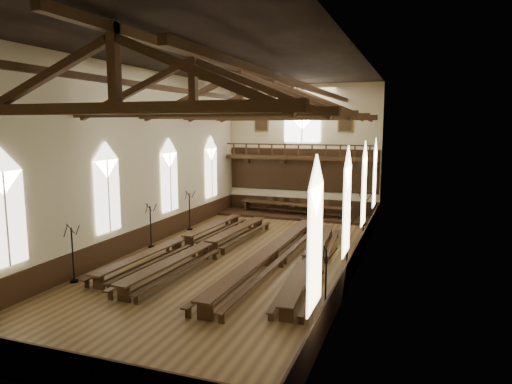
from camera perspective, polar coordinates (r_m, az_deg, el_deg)
ground at (r=24.25m, az=-1.93°, el=-8.18°), size 26.00×26.00×0.00m
room_walls at (r=23.25m, az=-2.00°, el=7.27°), size 26.00×26.00×26.00m
wainscot_band at (r=24.08m, az=-1.93°, el=-6.81°), size 12.00×26.00×1.20m
side_windows at (r=23.46m, az=-1.97°, el=0.61°), size 11.85×19.80×4.50m
end_window at (r=35.55m, az=5.81°, el=8.84°), size 2.80×0.12×3.80m
minstrels_gallery at (r=35.44m, az=5.63°, el=3.47°), size 11.80×1.24×3.70m
portraits at (r=35.55m, az=5.80°, el=8.64°), size 7.75×0.09×1.45m
roof_trusses at (r=23.28m, az=-2.03°, el=11.59°), size 11.70×25.70×2.80m
refectory_row_a at (r=25.85m, az=-9.11°, el=-6.03°), size 1.78×14.19×0.72m
refectory_row_b at (r=24.48m, az=-5.96°, el=-6.72°), size 1.91×14.54×0.76m
refectory_row_c at (r=22.93m, az=1.79°, el=-7.63°), size 1.76×14.89×0.80m
refectory_row_d at (r=22.66m, az=7.07°, el=-8.15°), size 1.84×13.71×0.67m
dais at (r=34.81m, az=4.77°, el=-2.95°), size 11.40×2.79×0.19m
high_table at (r=34.67m, az=4.79°, el=-1.68°), size 8.72×2.00×0.81m
high_chairs at (r=35.49m, az=5.14°, el=-1.59°), size 5.01×0.51×1.10m
candelabrum_left_near at (r=21.90m, az=-21.87°, el=-8.44°), size 0.78×0.77×2.62m
candelabrum_left_mid at (r=26.67m, az=-13.00°, el=-5.15°), size 0.76×0.73×2.53m
candelabrum_left_far at (r=30.58m, az=-8.29°, el=-3.24°), size 0.78×0.78×2.63m
candelabrum_right_near at (r=17.61m, az=8.69°, el=-12.16°), size 0.72×0.75×2.49m
candelabrum_right_mid at (r=22.58m, az=11.32°, el=-7.44°), size 0.81×0.77×2.69m
candelabrum_right_far at (r=29.00m, az=13.29°, el=-3.91°), size 0.82×0.84×2.80m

